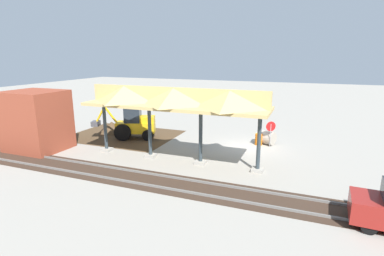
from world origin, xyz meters
name	(u,v)px	position (x,y,z in m)	size (l,w,h in m)	color
ground_plane	(248,147)	(0.00, 0.00, 0.00)	(120.00, 120.00, 0.00)	gray
dirt_work_zone	(124,135)	(10.87, 0.61, 0.00)	(9.06, 7.00, 0.01)	#4C3823
platform_canopy	(174,99)	(3.98, 4.82, 4.16)	(12.25, 3.20, 4.90)	#9E998E
rail_tracks	(216,191)	(0.00, 8.43, 0.03)	(60.00, 2.58, 0.15)	slate
stop_sign	(271,129)	(-1.58, -0.56, 1.44)	(0.67, 0.42, 2.01)	gray
backhoe	(134,124)	(9.47, 1.09, 1.26)	(5.27, 3.01, 2.82)	#EAB214
dirt_mound	(112,133)	(12.40, 0.18, 0.00)	(5.17, 5.17, 2.05)	#4C3823
concrete_pipe	(266,137)	(-1.17, -1.32, 0.53)	(1.61, 1.48, 1.06)	#9E9384
brick_utility_building	(37,121)	(14.47, 6.29, 2.19)	(3.95, 3.40, 4.38)	brown
traffic_barrel	(259,139)	(-0.68, -0.85, 0.45)	(0.56, 0.56, 0.90)	orange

